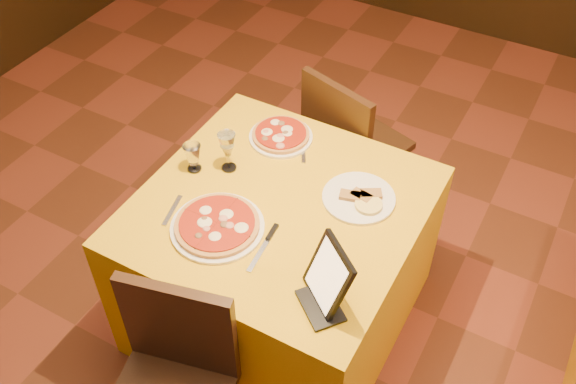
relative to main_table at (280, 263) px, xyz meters
The scene contains 11 objects.
main_table is the anchor object (origin of this frame).
chair_main_far 0.82m from the main_table, 90.00° to the left, with size 0.43×0.43×0.91m, color black, non-canonical shape.
pizza_near 0.48m from the main_table, 122.20° to the right, with size 0.37×0.37×0.03m.
pizza_far 0.57m from the main_table, 118.68° to the left, with size 0.28×0.28×0.03m.
cutlet_dish 0.50m from the main_table, 33.89° to the left, with size 0.30×0.30×0.03m.
wine_glass 0.56m from the main_table, 164.46° to the left, with size 0.07×0.07×0.19m, color #CBC473, non-canonical shape.
water_glass 0.61m from the main_table, behind, with size 0.06×0.06×0.13m, color white, non-canonical shape.
tablet 0.69m from the main_table, 40.35° to the right, with size 0.21×0.02×0.24m, color black.
knife 0.45m from the main_table, 75.60° to the right, with size 0.24×0.02×0.01m, color silver.
fork_near 0.57m from the main_table, 146.03° to the right, with size 0.17×0.02×0.01m, color silver.
fork_far 0.50m from the main_table, 101.28° to the left, with size 0.15×0.02×0.01m, color #AAA8AF.
Camera 1 is at (0.59, -1.01, 2.60)m, focal length 40.00 mm.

